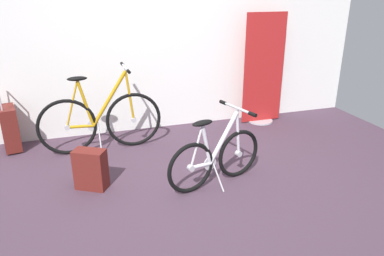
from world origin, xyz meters
TOP-DOWN VIEW (x-y plane):
  - ground_plane at (0.00, 0.00)m, footprint 6.18×6.18m
  - back_wall at (0.00, 1.94)m, footprint 6.18×0.10m
  - floor_banner_stand at (1.60, 1.66)m, footprint 0.60×0.36m
  - folding_bike_foreground at (0.31, 0.16)m, footprint 1.06×0.52m
  - display_bike_left at (-0.69, 1.34)m, footprint 1.45×0.53m
  - rolling_suitcase at (-1.73, 1.67)m, footprint 0.25×0.39m
  - backpack_on_floor at (-0.87, 0.46)m, footprint 0.34×0.29m

SIDE VIEW (x-z plane):
  - ground_plane at x=0.00m, z-range 0.00..0.00m
  - backpack_on_floor at x=-0.87m, z-range 0.00..0.40m
  - rolling_suitcase at x=-1.73m, z-range -0.13..0.70m
  - folding_bike_foreground at x=0.31m, z-range -0.09..0.69m
  - display_bike_left at x=-0.69m, z-range -0.12..0.88m
  - floor_banner_stand at x=1.60m, z-range -0.09..1.46m
  - back_wall at x=0.00m, z-range 0.00..3.03m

